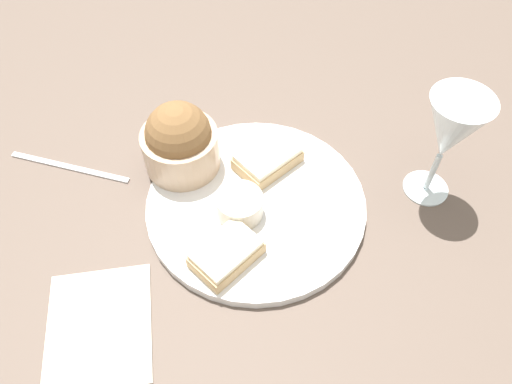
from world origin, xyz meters
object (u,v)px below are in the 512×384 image
at_px(wine_glass, 450,132).
at_px(fork, 69,167).
at_px(cheese_toast_far, 229,254).
at_px(sauce_ramekin, 240,205).
at_px(cheese_toast_near, 268,158).
at_px(salad_bowl, 180,142).
at_px(napkin, 99,326).

xyz_separation_m(wine_glass, fork, (-0.15, 0.47, -0.11)).
xyz_separation_m(cheese_toast_far, wine_glass, (0.21, -0.20, 0.08)).
distance_m(sauce_ramekin, wine_glass, 0.27).
bearing_deg(cheese_toast_near, salad_bowl, 111.40).
bearing_deg(wine_glass, napkin, 138.17).
relative_size(salad_bowl, cheese_toast_near, 1.01).
xyz_separation_m(cheese_toast_near, cheese_toast_far, (-0.16, -0.01, 0.00)).
distance_m(wine_glass, napkin, 0.47).
distance_m(cheese_toast_near, napkin, 0.30).
bearing_deg(cheese_toast_near, napkin, 162.30).
relative_size(cheese_toast_far, napkin, 0.52).
xyz_separation_m(cheese_toast_near, napkin, (-0.29, 0.09, -0.02)).
xyz_separation_m(wine_glass, napkin, (-0.34, 0.30, -0.11)).
bearing_deg(sauce_ramekin, salad_bowl, 66.16).
height_order(sauce_ramekin, fork, sauce_ramekin).
bearing_deg(cheese_toast_far, salad_bowl, 46.66).
bearing_deg(napkin, salad_bowl, 4.08).
bearing_deg(cheese_toast_near, wine_glass, -75.99).
bearing_deg(napkin, sauce_ramekin, -24.27).
distance_m(napkin, fork, 0.25).
height_order(salad_bowl, cheese_toast_far, salad_bowl).
bearing_deg(cheese_toast_far, wine_glass, -43.43).
xyz_separation_m(sauce_ramekin, cheese_toast_near, (0.09, -0.00, -0.01)).
xyz_separation_m(cheese_toast_near, wine_glass, (0.05, -0.21, 0.08)).
relative_size(cheese_toast_near, cheese_toast_far, 1.06).
bearing_deg(wine_glass, cheese_toast_far, 136.57).
height_order(salad_bowl, wine_glass, wine_glass).
xyz_separation_m(cheese_toast_near, fork, (-0.10, 0.26, -0.02)).
bearing_deg(cheese_toast_far, cheese_toast_near, 4.72).
bearing_deg(salad_bowl, napkin, -175.92).
xyz_separation_m(sauce_ramekin, napkin, (-0.20, 0.09, -0.03)).
distance_m(wine_glass, fork, 0.51).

